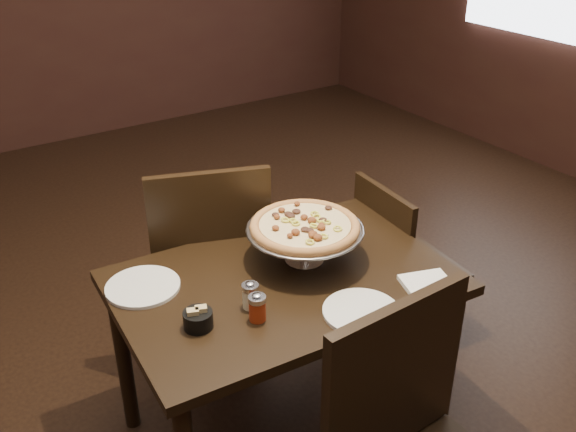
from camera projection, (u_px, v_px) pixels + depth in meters
room at (288, 65)px, 1.90m from camera, size 6.04×7.04×2.84m
dining_table at (284, 300)px, 2.21m from camera, size 1.16×0.82×0.70m
pizza_stand at (305, 227)px, 2.20m from camera, size 0.41×0.41×0.17m
parmesan_shaker at (250, 295)px, 2.00m from camera, size 0.05×0.05×0.09m
pepper_flake_shaker at (257, 307)px, 1.94m from camera, size 0.06×0.06×0.10m
packet_caddy at (198, 319)px, 1.92m from camera, size 0.09×0.09×0.07m
napkin_stack at (429, 286)px, 2.11m from camera, size 0.20×0.20×0.02m
plate_left at (143, 287)px, 2.11m from camera, size 0.24×0.24×0.01m
plate_near at (361, 312)px, 1.99m from camera, size 0.24×0.24×0.01m
serving_spatula at (331, 230)px, 2.18m from camera, size 0.17×0.17×0.02m
chair_far at (210, 259)px, 2.58m from camera, size 0.58×0.58×0.97m
chair_side at (399, 262)px, 2.73m from camera, size 0.41×0.41×0.81m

